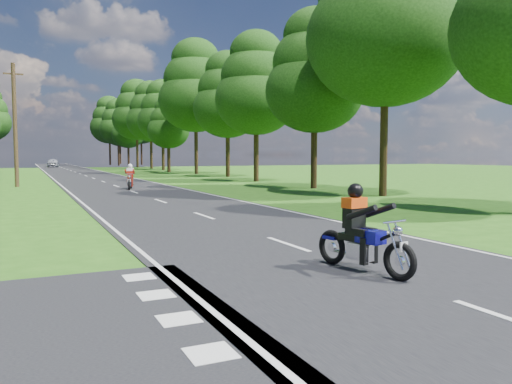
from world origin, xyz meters
name	(u,v)px	position (x,y,z in m)	size (l,w,h in m)	color
ground	(336,262)	(0.00, 0.00, 0.00)	(160.00, 160.00, 0.00)	#275713
main_road	(80,174)	(0.00, 50.00, 0.01)	(7.00, 140.00, 0.02)	black
road_markings	(80,174)	(-0.14, 48.13, 0.02)	(7.40, 140.00, 0.01)	silver
treeline	(82,107)	(1.43, 60.06, 8.25)	(40.00, 115.35, 14.78)	black
telegraph_pole	(15,124)	(-6.00, 28.00, 4.07)	(1.20, 0.26, 8.00)	#382616
rider_near_blue	(364,228)	(-0.09, -0.98, 0.81)	(0.63, 1.89, 1.58)	#0F0C85
rider_far_red	(130,176)	(0.29, 22.62, 0.79)	(0.61, 1.84, 1.54)	#9B230B
distant_car	(53,163)	(-1.15, 83.33, 0.77)	(1.76, 4.38, 1.49)	silver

